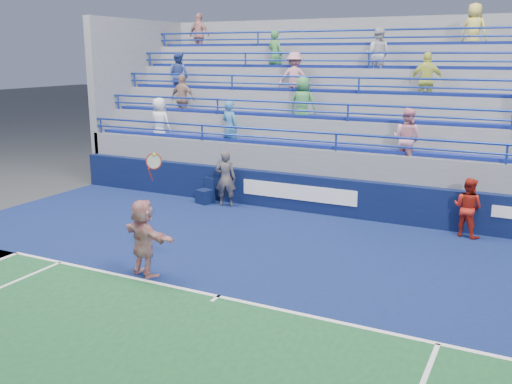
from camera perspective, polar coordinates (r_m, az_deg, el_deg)
The scene contains 7 objects.
ground at distance 11.17m, azimuth -3.80°, elevation -10.47°, with size 120.00×120.00×0.00m, color #333538.
sponsor_wall at distance 16.61m, azimuth 7.62°, elevation -0.45°, with size 18.00×0.32×1.10m.
bleacher_stand at distance 19.96m, azimuth 11.29°, elevation 4.69°, with size 18.00×5.60×6.13m.
judge_chair at distance 17.89m, azimuth -5.10°, elevation -0.35°, with size 0.57×0.58×0.79m.
tennis_player at distance 12.15m, azimuth -11.18°, elevation -4.49°, with size 1.61×0.91×2.66m.
line_judge at distance 17.40m, azimuth -3.07°, elevation 1.34°, with size 0.63×0.41×1.73m, color #131A35.
ball_girl at distance 15.42m, azimuth 20.41°, elevation -1.46°, with size 0.75×0.58×1.54m, color #AA1F13.
Camera 1 is at (5.23, -8.76, 4.55)m, focal length 40.00 mm.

